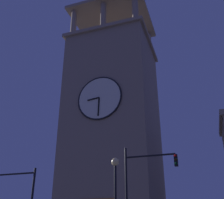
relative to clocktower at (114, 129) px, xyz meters
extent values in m
cube|color=gray|center=(0.00, -0.02, -0.60)|extent=(8.83, 8.39, 21.70)
cube|color=gray|center=(0.00, -0.02, 10.45)|extent=(9.43, 8.99, 0.40)
cylinder|color=gray|center=(-3.82, 3.57, 12.54)|extent=(0.70, 0.70, 3.79)
cylinder|color=gray|center=(0.00, 3.57, 12.54)|extent=(0.70, 0.70, 3.79)
cylinder|color=gray|center=(3.82, 3.57, 12.54)|extent=(0.70, 0.70, 3.79)
cylinder|color=gray|center=(-3.82, -3.62, 12.54)|extent=(0.70, 0.70, 3.79)
cylinder|color=gray|center=(0.00, -3.62, 12.54)|extent=(0.70, 0.70, 3.79)
cylinder|color=gray|center=(3.82, -3.62, 12.54)|extent=(0.70, 0.70, 3.79)
cube|color=gray|center=(0.00, -0.02, 14.64)|extent=(9.43, 8.99, 0.40)
cylinder|color=black|center=(0.00, -0.02, 16.35)|extent=(0.12, 0.12, 3.02)
cylinder|color=silver|center=(0.00, 4.23, 1.85)|extent=(4.46, 0.12, 4.46)
torus|color=black|center=(0.00, 4.25, 1.85)|extent=(4.62, 0.16, 4.62)
cube|color=black|center=(0.61, 4.33, 1.78)|extent=(1.23, 0.06, 0.25)
cube|color=black|center=(0.03, 4.33, 0.90)|extent=(0.18, 0.06, 1.90)
cylinder|color=black|center=(-5.58, 8.82, -5.29)|extent=(3.36, 0.12, 0.12)
cube|color=black|center=(-7.26, 8.82, -5.71)|extent=(0.22, 0.30, 0.75)
sphere|color=red|center=(-7.26, 9.00, -5.44)|extent=(0.16, 0.16, 0.16)
sphere|color=#392705|center=(-7.26, 9.00, -5.69)|extent=(0.16, 0.16, 0.16)
sphere|color=#063316|center=(-7.26, 9.00, -5.94)|extent=(0.16, 0.16, 0.16)
cylinder|color=black|center=(4.34, 10.24, -6.18)|extent=(4.10, 0.12, 0.12)
sphere|color=#F9DB8C|center=(-4.28, 12.23, -6.28)|extent=(0.44, 0.44, 0.44)
camera|label=1|loc=(-9.21, 26.91, -9.54)|focal=44.25mm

